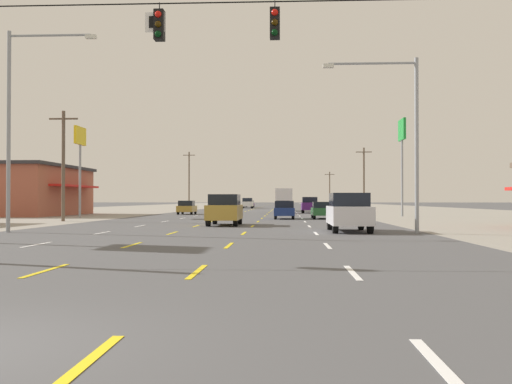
# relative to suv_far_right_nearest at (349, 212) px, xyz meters

# --- Properties ---
(ground_plane) EXTENTS (572.00, 572.00, 0.00)m
(ground_plane) POSITION_rel_suv_far_right_nearest_xyz_m (-7.03, 42.16, -1.03)
(ground_plane) COLOR #4C4C4F
(lot_apron_left) EXTENTS (28.00, 440.00, 0.01)m
(lot_apron_left) POSITION_rel_suv_far_right_nearest_xyz_m (-31.78, 42.16, -1.02)
(lot_apron_left) COLOR gray
(lot_apron_left) RESTS_ON ground
(lot_apron_right) EXTENTS (28.00, 440.00, 0.01)m
(lot_apron_right) POSITION_rel_suv_far_right_nearest_xyz_m (17.72, 42.16, -1.02)
(lot_apron_right) COLOR gray
(lot_apron_right) RESTS_ON ground
(lane_markings) EXTENTS (10.64, 227.60, 0.01)m
(lane_markings) POSITION_rel_suv_far_right_nearest_xyz_m (-7.03, 80.66, -1.02)
(lane_markings) COLOR white
(lane_markings) RESTS_ON ground
(signal_span_wire) EXTENTS (26.49, 0.53, 9.01)m
(signal_span_wire) POSITION_rel_suv_far_right_nearest_xyz_m (-7.24, -12.44, 4.05)
(signal_span_wire) COLOR brown
(signal_span_wire) RESTS_ON ground
(suv_far_right_nearest) EXTENTS (1.98, 4.90, 1.98)m
(suv_far_right_nearest) POSITION_rel_suv_far_right_nearest_xyz_m (0.00, 0.00, 0.00)
(suv_far_right_nearest) COLOR silver
(suv_far_right_nearest) RESTS_ON ground
(suv_center_turn_near) EXTENTS (1.98, 4.90, 1.98)m
(suv_center_turn_near) POSITION_rel_suv_far_right_nearest_xyz_m (-7.13, 7.02, 0.00)
(suv_center_turn_near) COLOR #B28C33
(suv_center_turn_near) RESTS_ON ground
(hatchback_inner_right_mid) EXTENTS (1.72, 3.90, 1.54)m
(hatchback_inner_right_mid) POSITION_rel_suv_far_right_nearest_xyz_m (-3.32, 19.51, -0.24)
(hatchback_inner_right_mid) COLOR navy
(hatchback_inner_right_mid) RESTS_ON ground
(sedan_far_right_midfar) EXTENTS (1.80, 4.50, 1.46)m
(sedan_far_right_midfar) POSITION_rel_suv_far_right_nearest_xyz_m (-0.04, 20.16, -0.27)
(sedan_far_right_midfar) COLOR #235B2D
(sedan_far_right_midfar) RESTS_ON ground
(hatchback_far_left_far) EXTENTS (1.72, 3.90, 1.54)m
(hatchback_far_left_far) POSITION_rel_suv_far_right_nearest_xyz_m (-14.24, 34.33, -0.24)
(hatchback_far_left_far) COLOR #B28C33
(hatchback_far_left_far) RESTS_ON ground
(hatchback_inner_right_farther) EXTENTS (1.72, 3.90, 1.54)m
(hatchback_inner_right_farther) POSITION_rel_suv_far_right_nearest_xyz_m (-3.48, 40.48, -0.24)
(hatchback_inner_right_farther) COLOR black
(hatchback_inner_right_farther) RESTS_ON ground
(suv_far_right_farthest) EXTENTS (1.98, 4.90, 1.98)m
(suv_far_right_farthest) POSITION_rel_suv_far_right_nearest_xyz_m (-0.19, 42.38, 0.00)
(suv_far_right_farthest) COLOR #4C196B
(suv_far_right_farthest) RESTS_ON ground
(box_truck_inner_right_distant_a) EXTENTS (2.40, 7.20, 3.23)m
(box_truck_inner_right_distant_a) POSITION_rel_suv_far_right_nearest_xyz_m (-3.40, 54.37, 0.81)
(box_truck_inner_right_distant_a) COLOR silver
(box_truck_inner_right_distant_a) RESTS_ON ground
(suv_inner_left_distant_b) EXTENTS (1.98, 4.90, 1.98)m
(suv_inner_left_distant_b) POSITION_rel_suv_far_right_nearest_xyz_m (-10.40, 81.15, 0.00)
(suv_inner_left_distant_b) COLOR white
(suv_inner_left_distant_b) RESTS_ON ground
(sedan_inner_left_distant_c) EXTENTS (1.80, 4.50, 1.46)m
(sedan_inner_left_distant_c) POSITION_rel_suv_far_right_nearest_xyz_m (-10.74, 94.09, -0.27)
(sedan_inner_left_distant_c) COLOR #4C196B
(sedan_inner_left_distant_c) RESTS_ON ground
(storefront_left_row_1) EXTENTS (13.13, 16.07, 5.29)m
(storefront_left_row_1) POSITION_rel_suv_far_right_nearest_xyz_m (-31.72, 30.03, 1.63)
(storefront_left_row_1) COLOR #A35642
(storefront_left_row_1) RESTS_ON ground
(pole_sign_left_row_1) EXTENTS (0.24, 2.56, 8.29)m
(pole_sign_left_row_1) POSITION_rel_suv_far_right_nearest_xyz_m (-21.94, 21.89, 5.44)
(pole_sign_left_row_1) COLOR gray
(pole_sign_left_row_1) RESTS_ON ground
(pole_sign_right_row_1) EXTENTS (0.24, 2.71, 9.58)m
(pole_sign_right_row_1) POSITION_rel_suv_far_right_nearest_xyz_m (8.28, 27.61, 6.50)
(pole_sign_right_row_1) COLOR gray
(pole_sign_right_row_1) RESTS_ON ground
(streetlight_left_row_0) EXTENTS (4.56, 0.26, 10.16)m
(streetlight_left_row_0) POSITION_rel_suv_far_right_nearest_xyz_m (-16.71, -1.50, 4.88)
(streetlight_left_row_0) COLOR gray
(streetlight_left_row_0) RESTS_ON ground
(streetlight_right_row_0) EXTENTS (4.63, 0.26, 8.55)m
(streetlight_right_row_0) POSITION_rel_suv_far_right_nearest_xyz_m (2.57, -1.50, 4.05)
(streetlight_right_row_0) COLOR gray
(streetlight_right_row_0) RESTS_ON ground
(utility_pole_left_row_0) EXTENTS (2.20, 0.26, 8.40)m
(utility_pole_left_row_0) POSITION_rel_suv_far_right_nearest_xyz_m (-20.10, 13.20, 3.36)
(utility_pole_left_row_0) COLOR brown
(utility_pole_left_row_0) RESTS_ON ground
(utility_pole_right_row_1) EXTENTS (2.20, 0.26, 8.88)m
(utility_pole_right_row_1) POSITION_rel_suv_far_right_nearest_xyz_m (7.70, 50.85, 3.60)
(utility_pole_right_row_1) COLOR brown
(utility_pole_right_row_1) RESTS_ON ground
(utility_pole_left_row_2) EXTENTS (2.20, 0.26, 10.43)m
(utility_pole_left_row_2) POSITION_rel_suv_far_right_nearest_xyz_m (-20.80, 75.18, 4.39)
(utility_pole_left_row_2) COLOR brown
(utility_pole_left_row_2) RESTS_ON ground
(utility_pole_right_row_3) EXTENTS (2.20, 0.26, 8.03)m
(utility_pole_right_row_3) POSITION_rel_suv_far_right_nearest_xyz_m (6.98, 102.51, 3.18)
(utility_pole_right_row_3) COLOR brown
(utility_pole_right_row_3) RESTS_ON ground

